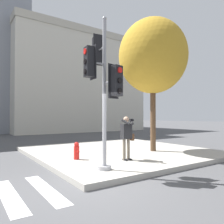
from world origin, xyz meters
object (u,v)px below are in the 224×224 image
at_px(fire_hydrant, 77,151).
at_px(person_photographer, 127,134).
at_px(traffic_signal_pole, 102,77).
at_px(street_tree, 153,56).

bearing_deg(fire_hydrant, person_photographer, -37.65).
relative_size(traffic_signal_pole, fire_hydrant, 7.17).
bearing_deg(street_tree, traffic_signal_pole, -155.55).
xyz_separation_m(traffic_signal_pole, fire_hydrant, (0.07, 1.95, -2.53)).
relative_size(person_photographer, street_tree, 0.26).
bearing_deg(person_photographer, fire_hydrant, 142.35).
xyz_separation_m(person_photographer, fire_hydrant, (-1.51, 1.17, -0.65)).
bearing_deg(person_photographer, street_tree, 23.18).
distance_m(traffic_signal_pole, fire_hydrant, 3.19).
distance_m(person_photographer, fire_hydrant, 2.02).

